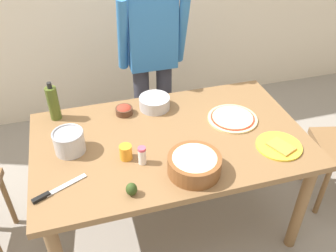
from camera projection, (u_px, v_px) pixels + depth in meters
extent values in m
plane|color=gray|center=(170.00, 220.00, 2.59)|extent=(8.00, 8.00, 0.00)
cube|color=brown|center=(170.00, 140.00, 2.14)|extent=(1.60, 0.96, 0.04)
cylinder|color=brown|center=(301.00, 207.00, 2.22)|extent=(0.07, 0.07, 0.72)
cylinder|color=brown|center=(55.00, 166.00, 2.52)|extent=(0.07, 0.07, 0.72)
cylinder|color=brown|center=(244.00, 131.00, 2.84)|extent=(0.07, 0.07, 0.72)
cylinder|color=#2D2D38|center=(143.00, 114.00, 2.91)|extent=(0.12, 0.12, 0.85)
cylinder|color=#2D2D38|center=(164.00, 110.00, 2.95)|extent=(0.12, 0.12, 0.85)
cube|color=#2D6BAD|center=(151.00, 29.00, 2.51)|extent=(0.34, 0.20, 0.55)
cylinder|color=#2D6BAD|center=(123.00, 35.00, 2.43)|extent=(0.07, 0.21, 0.55)
cylinder|color=#2D6BAD|center=(182.00, 29.00, 2.52)|extent=(0.07, 0.21, 0.55)
cylinder|color=brown|center=(8.00, 201.00, 2.44)|extent=(0.04, 0.04, 0.45)
cylinder|color=brown|center=(306.00, 158.00, 2.79)|extent=(0.04, 0.04, 0.45)
cylinder|color=brown|center=(323.00, 190.00, 2.51)|extent=(0.04, 0.04, 0.45)
cylinder|color=beige|center=(232.00, 119.00, 2.27)|extent=(0.31, 0.31, 0.01)
cylinder|color=#B22D1E|center=(233.00, 118.00, 2.27)|extent=(0.27, 0.27, 0.00)
cylinder|color=beige|center=(233.00, 117.00, 2.27)|extent=(0.25, 0.25, 0.00)
cylinder|color=gold|center=(279.00, 146.00, 2.06)|extent=(0.26, 0.26, 0.01)
cube|color=#CC8438|center=(281.00, 146.00, 2.04)|extent=(0.15, 0.17, 0.01)
cylinder|color=brown|center=(194.00, 165.00, 1.87)|extent=(0.28, 0.28, 0.10)
ellipsoid|color=beige|center=(195.00, 159.00, 1.85)|extent=(0.25, 0.25, 0.05)
cylinder|color=#B7B7BC|center=(155.00, 103.00, 2.36)|extent=(0.20, 0.20, 0.08)
cylinder|color=#4C2D1E|center=(124.00, 111.00, 2.32)|extent=(0.11, 0.11, 0.04)
ellipsoid|color=#9E3323|center=(124.00, 109.00, 2.31)|extent=(0.10, 0.10, 0.05)
cylinder|color=#47561E|center=(53.00, 103.00, 2.22)|extent=(0.07, 0.07, 0.22)
cylinder|color=black|center=(49.00, 85.00, 2.15)|extent=(0.03, 0.03, 0.04)
cylinder|color=#B7B7BC|center=(69.00, 142.00, 2.00)|extent=(0.17, 0.17, 0.12)
torus|color=#A5A5AD|center=(67.00, 133.00, 1.96)|extent=(0.17, 0.17, 0.01)
cylinder|color=orange|center=(126.00, 152.00, 1.96)|extent=(0.07, 0.07, 0.08)
cylinder|color=white|center=(142.00, 156.00, 1.93)|extent=(0.04, 0.04, 0.09)
cylinder|color=#D84C66|center=(142.00, 149.00, 1.90)|extent=(0.04, 0.04, 0.02)
cube|color=silver|center=(66.00, 185.00, 1.82)|extent=(0.21, 0.12, 0.01)
cube|color=black|center=(41.00, 198.00, 1.75)|extent=(0.09, 0.06, 0.02)
ellipsoid|color=#2D4219|center=(132.00, 189.00, 1.75)|extent=(0.06, 0.06, 0.07)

